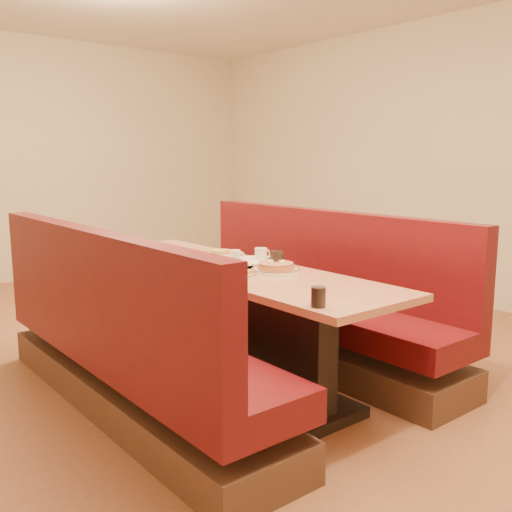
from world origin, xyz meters
TOP-DOWN VIEW (x-y plane):
  - ground at (0.00, 0.00)m, footprint 8.00×8.00m
  - room_envelope at (0.00, 0.00)m, footprint 6.04×8.04m
  - diner_table at (0.00, 0.00)m, footprint 0.70×2.50m
  - booth_left at (-0.73, 0.00)m, footprint 0.55×2.50m
  - booth_right at (0.73, 0.00)m, footprint 0.55×2.50m
  - placemat_near_left at (-0.09, -0.09)m, footprint 0.44×0.35m
  - placemat_near_right at (0.07, -0.22)m, footprint 0.35×0.27m
  - placemat_far_left at (-0.09, 0.87)m, footprint 0.44×0.37m
  - placemat_far_right at (0.12, 0.09)m, footprint 0.47×0.40m
  - pancake_plate at (0.11, -0.33)m, footprint 0.30×0.30m
  - eggs_plate at (-0.18, -0.29)m, footprint 0.28×0.28m
  - extra_plate_mid at (0.22, 0.39)m, footprint 0.20×0.20m
  - extra_plate_far at (-0.20, 0.57)m, footprint 0.24×0.24m
  - coffee_mug_a at (0.27, 0.01)m, footprint 0.11×0.08m
  - coffee_mug_b at (-0.17, -0.24)m, footprint 0.12×0.08m
  - coffee_mug_c at (0.13, 0.10)m, footprint 0.10×0.07m
  - coffee_mug_d at (-0.14, 1.10)m, footprint 0.11×0.08m
  - soda_tumbler_near at (-0.28, -1.07)m, footprint 0.07×0.07m
  - soda_tumbler_mid at (0.16, -0.28)m, footprint 0.08×0.08m

SIDE VIEW (x-z plane):
  - ground at x=0.00m, z-range 0.00..0.00m
  - booth_left at x=-0.73m, z-range -0.16..0.89m
  - booth_right at x=0.73m, z-range -0.16..0.89m
  - diner_table at x=0.00m, z-range 0.00..0.75m
  - placemat_near_left at x=-0.09m, z-range 0.75..0.76m
  - placemat_near_right at x=0.07m, z-range 0.75..0.76m
  - placemat_far_left at x=-0.09m, z-range 0.75..0.76m
  - placemat_far_right at x=0.12m, z-range 0.75..0.76m
  - extra_plate_mid at x=0.22m, z-range 0.74..0.78m
  - extra_plate_far at x=-0.20m, z-range 0.74..0.79m
  - eggs_plate at x=-0.18m, z-range 0.74..0.80m
  - pancake_plate at x=0.11m, z-range 0.74..0.81m
  - coffee_mug_c at x=0.13m, z-range 0.75..0.83m
  - coffee_mug_d at x=-0.14m, z-range 0.75..0.84m
  - coffee_mug_a at x=0.27m, z-range 0.75..0.84m
  - soda_tumbler_near at x=-0.28m, z-range 0.75..0.84m
  - coffee_mug_b at x=-0.17m, z-range 0.75..0.84m
  - soda_tumbler_mid at x=0.16m, z-range 0.75..0.87m
  - room_envelope at x=0.00m, z-range 0.52..3.34m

